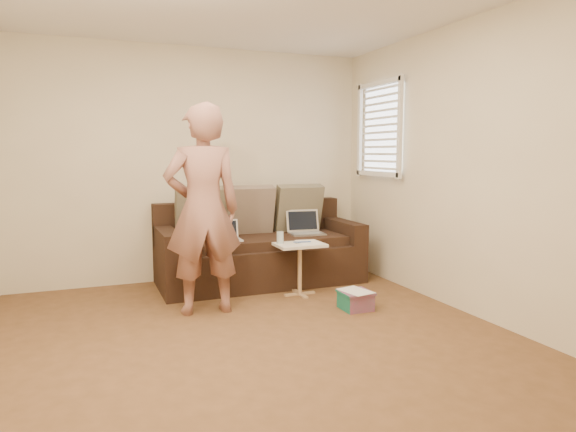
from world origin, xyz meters
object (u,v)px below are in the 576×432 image
object	(u,v)px
side_table	(300,269)
person	(203,209)
drinking_glass	(280,237)
striped_box	(356,300)
laptop_white	(227,241)
sofa	(260,245)
laptop_silver	(307,234)

from	to	relation	value
side_table	person	bearing A→B (deg)	-168.46
person	drinking_glass	bearing A→B (deg)	-159.48
striped_box	laptop_white	bearing A→B (deg)	129.47
laptop_white	striped_box	world-z (taller)	laptop_white
striped_box	person	bearing A→B (deg)	161.66
laptop_white	sofa	bearing A→B (deg)	21.60
sofa	side_table	world-z (taller)	sofa
sofa	drinking_glass	size ratio (longest dim) A/B	18.33
laptop_silver	laptop_white	bearing A→B (deg)	-168.30
side_table	drinking_glass	distance (m)	0.38
side_table	striped_box	bearing A→B (deg)	-65.91
side_table	drinking_glass	size ratio (longest dim) A/B	4.41
laptop_silver	drinking_glass	size ratio (longest dim) A/B	3.19
laptop_silver	laptop_white	size ratio (longest dim) A/B	1.30
sofa	laptop_silver	size ratio (longest dim) A/B	5.75
person	drinking_glass	size ratio (longest dim) A/B	15.59
laptop_silver	person	distance (m)	1.60
person	laptop_white	bearing A→B (deg)	-118.61
side_table	drinking_glass	bearing A→B (deg)	158.05
drinking_glass	person	bearing A→B (deg)	-161.35
drinking_glass	striped_box	size ratio (longest dim) A/B	0.43
laptop_white	side_table	size ratio (longest dim) A/B	0.56
laptop_silver	side_table	distance (m)	0.69
side_table	sofa	bearing A→B (deg)	108.90
side_table	striped_box	xyz separation A→B (m)	(0.29, -0.64, -0.18)
sofa	side_table	bearing A→B (deg)	-71.10
laptop_silver	person	xyz separation A→B (m)	(-1.35, -0.77, 0.42)
person	laptop_silver	bearing A→B (deg)	-148.49
laptop_silver	laptop_white	distance (m)	0.95
laptop_silver	person	world-z (taller)	person
person	drinking_glass	world-z (taller)	person
laptop_silver	laptop_white	xyz separation A→B (m)	(-0.95, -0.09, 0.00)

